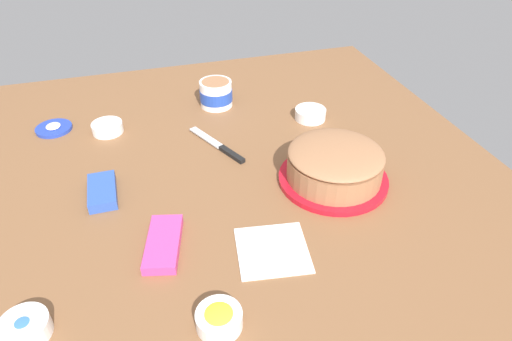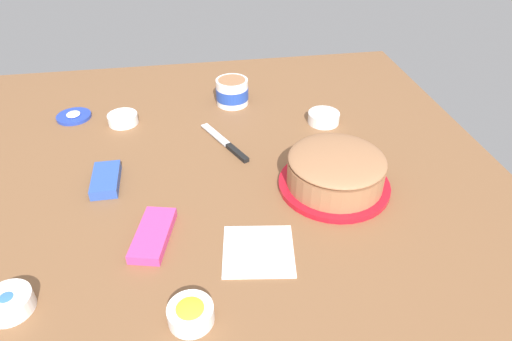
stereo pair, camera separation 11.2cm
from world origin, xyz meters
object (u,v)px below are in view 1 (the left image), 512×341
object	(u,v)px
sprinkle_bowl_blue	(25,328)
candy_box_lower	(102,191)
sprinkle_bowl_green	(107,127)
spreading_knife	(221,147)
frosting_tub_lid	(54,128)
candy_box_upper	(163,243)
paper_napkin	(272,249)
frosting_tub	(216,93)
sprinkle_bowl_orange	(310,114)
sprinkle_bowl_yellow	(219,318)
frosted_cake	(335,166)

from	to	relation	value
sprinkle_bowl_blue	candy_box_lower	size ratio (longest dim) A/B	0.66
sprinkle_bowl_blue	candy_box_lower	world-z (taller)	sprinkle_bowl_blue
sprinkle_bowl_green	candy_box_lower	xyz separation A→B (m)	(-0.31, 0.02, -0.00)
spreading_knife	frosting_tub_lid	bearing A→B (deg)	62.02
candy_box_lower	candy_box_upper	size ratio (longest dim) A/B	0.83
frosting_tub_lid	spreading_knife	distance (m)	0.52
sprinkle_bowl_green	paper_napkin	size ratio (longest dim) A/B	0.60
candy_box_lower	frosting_tub_lid	bearing A→B (deg)	20.13
frosting_tub	candy_box_upper	world-z (taller)	frosting_tub
candy_box_lower	candy_box_upper	bearing A→B (deg)	-151.18
sprinkle_bowl_blue	sprinkle_bowl_orange	bearing A→B (deg)	-53.20
sprinkle_bowl_yellow	sprinkle_bowl_green	xyz separation A→B (m)	(0.75, 0.17, -0.00)
frosting_tub	frosting_tub_lid	world-z (taller)	frosting_tub
frosting_tub_lid	paper_napkin	size ratio (longest dim) A/B	0.71
spreading_knife	sprinkle_bowl_blue	xyz separation A→B (m)	(-0.48, 0.46, 0.01)
frosted_cake	frosting_tub_lid	distance (m)	0.85
sprinkle_bowl_orange	sprinkle_bowl_blue	xyz separation A→B (m)	(-0.57, 0.77, 0.00)
frosted_cake	candy_box_lower	world-z (taller)	frosted_cake
spreading_knife	candy_box_lower	distance (m)	0.35
frosted_cake	sprinkle_bowl_green	world-z (taller)	frosted_cake
sprinkle_bowl_green	frosted_cake	bearing A→B (deg)	-127.01
sprinkle_bowl_blue	paper_napkin	size ratio (longest dim) A/B	0.58
paper_napkin	sprinkle_bowl_orange	bearing A→B (deg)	-29.83
frosted_cake	frosting_tub	bearing A→B (deg)	22.13
frosted_cake	candy_box_upper	distance (m)	0.46
sprinkle_bowl_green	spreading_knife	bearing A→B (deg)	-121.36
frosting_tub_lid	paper_napkin	xyz separation A→B (m)	(-0.66, -0.48, -0.00)
candy_box_lower	frosted_cake	bearing A→B (deg)	-101.01
candy_box_upper	spreading_knife	bearing A→B (deg)	-16.81
spreading_knife	sprinkle_bowl_green	distance (m)	0.36
frosting_tub	spreading_knife	bearing A→B (deg)	170.39
frosting_tub	sprinkle_bowl_orange	distance (m)	0.32
frosting_tub_lid	paper_napkin	world-z (taller)	frosting_tub_lid
frosting_tub	sprinkle_bowl_orange	xyz separation A→B (m)	(-0.17, -0.26, -0.03)
frosting_tub_lid	sprinkle_bowl_yellow	xyz separation A→B (m)	(-0.81, -0.33, 0.01)
sprinkle_bowl_yellow	paper_napkin	bearing A→B (deg)	-45.27
sprinkle_bowl_orange	candy_box_lower	xyz separation A→B (m)	(-0.21, 0.63, -0.01)
frosting_tub	paper_napkin	bearing A→B (deg)	177.78
paper_napkin	sprinkle_bowl_green	bearing A→B (deg)	28.25
candy_box_upper	paper_napkin	distance (m)	0.23
frosting_tub_lid	sprinkle_bowl_blue	world-z (taller)	sprinkle_bowl_blue
candy_box_lower	paper_napkin	xyz separation A→B (m)	(-0.29, -0.34, -0.01)
frosted_cake	paper_napkin	size ratio (longest dim) A/B	1.86
candy_box_lower	candy_box_upper	distance (m)	0.25
sprinkle_bowl_orange	sprinkle_bowl_blue	bearing A→B (deg)	126.80
sprinkle_bowl_green	candy_box_lower	world-z (taller)	sprinkle_bowl_green
frosting_tub_lid	sprinkle_bowl_green	distance (m)	0.17
frosting_tub	sprinkle_bowl_blue	size ratio (longest dim) A/B	1.22
frosted_cake	sprinkle_bowl_blue	size ratio (longest dim) A/B	3.20
frosted_cake	candy_box_lower	bearing A→B (deg)	79.42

